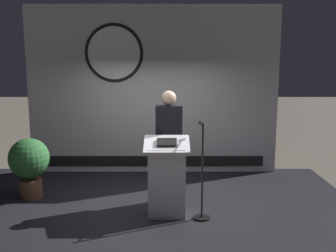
{
  "coord_description": "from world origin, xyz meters",
  "views": [
    {
      "loc": [
        0.29,
        -5.65,
        2.52
      ],
      "look_at": [
        0.27,
        0.06,
        1.53
      ],
      "focal_mm": 41.52,
      "sensor_mm": 36.0,
      "label": 1
    }
  ],
  "objects": [
    {
      "name": "podium",
      "position": [
        0.27,
        -0.34,
        0.84
      ],
      "size": [
        0.64,
        0.49,
        1.12
      ],
      "color": "silver",
      "rests_on": "stage_platform"
    },
    {
      "name": "potted_plant",
      "position": [
        -1.93,
        0.36,
        0.89
      ],
      "size": [
        0.64,
        0.64,
        0.97
      ],
      "color": "brown",
      "rests_on": "stage_platform"
    },
    {
      "name": "ground_plane",
      "position": [
        0.0,
        0.0,
        0.0
      ],
      "size": [
        40.0,
        40.0,
        0.0
      ],
      "primitive_type": "plane",
      "color": "#6B6056"
    },
    {
      "name": "banner_display",
      "position": [
        -0.02,
        1.85,
        1.91
      ],
      "size": [
        4.82,
        0.12,
        3.22
      ],
      "color": "silver",
      "rests_on": "stage_platform"
    },
    {
      "name": "microphone_stand",
      "position": [
        0.76,
        -0.44,
        0.77
      ],
      "size": [
        0.24,
        0.51,
        1.36
      ],
      "color": "black",
      "rests_on": "stage_platform"
    },
    {
      "name": "stage_platform",
      "position": [
        0.0,
        0.0,
        0.15
      ],
      "size": [
        6.4,
        4.0,
        0.3
      ],
      "primitive_type": "cube",
      "color": "black",
      "rests_on": "ground"
    },
    {
      "name": "speaker_person",
      "position": [
        0.3,
        0.14,
        1.19
      ],
      "size": [
        0.4,
        0.26,
        1.75
      ],
      "color": "black",
      "rests_on": "stage_platform"
    }
  ]
}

